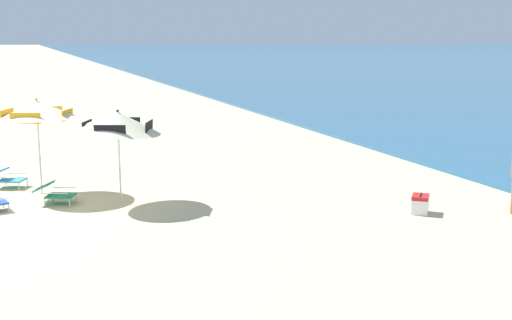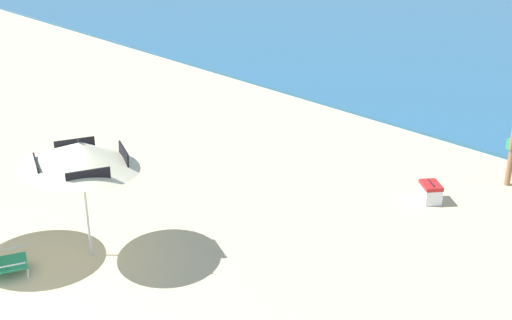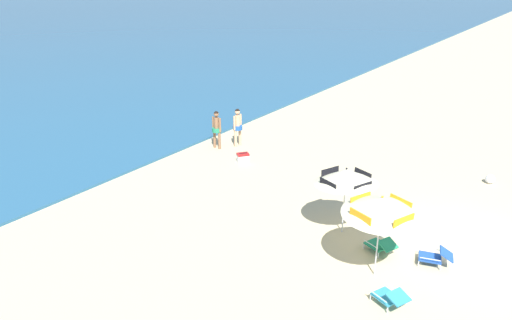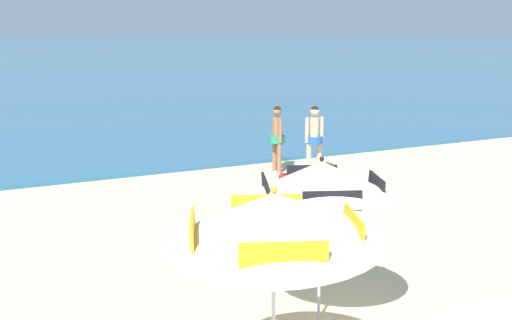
{
  "view_description": "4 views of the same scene",
  "coord_description": "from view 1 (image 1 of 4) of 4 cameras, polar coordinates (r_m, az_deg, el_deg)",
  "views": [
    {
      "loc": [
        13.48,
        1.51,
        3.75
      ],
      "look_at": [
        -0.37,
        6.51,
        0.99
      ],
      "focal_mm": 45.57,
      "sensor_mm": 36.0,
      "label": 1
    },
    {
      "loc": [
        8.02,
        -1.6,
        6.2
      ],
      "look_at": [
        -0.52,
        6.86,
        1.02
      ],
      "focal_mm": 47.29,
      "sensor_mm": 36.0,
      "label": 2
    },
    {
      "loc": [
        -13.59,
        -1.66,
        7.6
      ],
      "look_at": [
        -0.48,
        7.3,
        1.34
      ],
      "focal_mm": 33.56,
      "sensor_mm": 36.0,
      "label": 3
    },
    {
      "loc": [
        -5.46,
        -2.97,
        3.72
      ],
      "look_at": [
        -0.09,
        7.58,
        1.29
      ],
      "focal_mm": 44.41,
      "sensor_mm": 36.0,
      "label": 4
    }
  ],
  "objects": [
    {
      "name": "beach_umbrella_striped_main",
      "position": [
        16.4,
        -18.68,
        4.15
      ],
      "size": [
        2.54,
        2.52,
        2.35
      ],
      "color": "silver",
      "rests_on": "ground"
    },
    {
      "name": "lounge_chair_under_umbrella",
      "position": [
        15.6,
        -17.26,
        -2.73
      ],
      "size": [
        0.83,
        1.01,
        0.51
      ],
      "color": "#1E7F56",
      "rests_on": "ground"
    },
    {
      "name": "lounge_chair_facing_sea",
      "position": [
        17.7,
        -21.01,
        -1.4
      ],
      "size": [
        0.83,
        1.0,
        0.5
      ],
      "color": "teal",
      "rests_on": "ground"
    },
    {
      "name": "beach_umbrella_striped_second",
      "position": [
        14.96,
        -12.02,
        3.29
      ],
      "size": [
        2.62,
        2.63,
        2.21
      ],
      "color": "silver",
      "rests_on": "ground"
    },
    {
      "name": "cooler_box",
      "position": [
        14.6,
        14.22,
        -3.77
      ],
      "size": [
        0.61,
        0.58,
        0.43
      ],
      "color": "white",
      "rests_on": "ground"
    }
  ]
}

